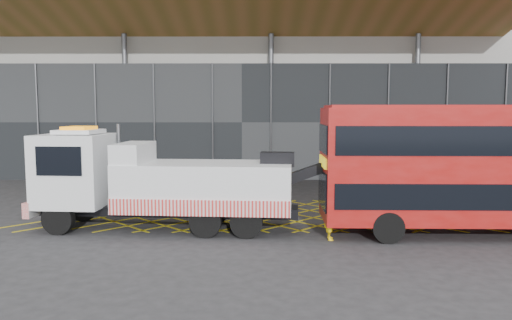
{
  "coord_description": "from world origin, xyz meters",
  "views": [
    {
      "loc": [
        3.07,
        -23.01,
        4.91
      ],
      "look_at": [
        3.0,
        1.5,
        2.4
      ],
      "focal_mm": 35.0,
      "sensor_mm": 36.0,
      "label": 1
    }
  ],
  "objects": [
    {
      "name": "bus_towed",
      "position": [
        11.82,
        -3.88,
        2.81
      ],
      "size": [
        12.5,
        3.18,
        5.06
      ],
      "rotation": [
        0.0,
        0.0,
        -0.02
      ],
      "color": "#9E0F0C",
      "rests_on": "ground_plane"
    },
    {
      "name": "recovery_truck",
      "position": [
        -1.1,
        -2.91,
        1.97
      ],
      "size": [
        12.32,
        3.72,
        4.27
      ],
      "rotation": [
        0.0,
        0.0,
        -0.08
      ],
      "color": "black",
      "rests_on": "ground_plane"
    },
    {
      "name": "construction_building",
      "position": [
        1.92,
        18.4,
        8.98
      ],
      "size": [
        55.0,
        23.97,
        18.0
      ],
      "color": "gray",
      "rests_on": "ground_plane"
    },
    {
      "name": "road_markings",
      "position": [
        4.0,
        0.0,
        0.01
      ],
      "size": [
        24.76,
        7.16,
        0.01
      ],
      "color": "gold",
      "rests_on": "ground_plane"
    },
    {
      "name": "ground_plane",
      "position": [
        0.0,
        0.0,
        0.0
      ],
      "size": [
        120.0,
        120.0,
        0.0
      ],
      "primitive_type": "plane",
      "color": "#28282B"
    },
    {
      "name": "worker",
      "position": [
        5.81,
        -4.56,
        0.88
      ],
      "size": [
        0.42,
        0.64,
        1.76
      ],
      "primitive_type": "imported",
      "rotation": [
        0.0,
        0.0,
        1.57
      ],
      "color": "yellow",
      "rests_on": "ground_plane"
    }
  ]
}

